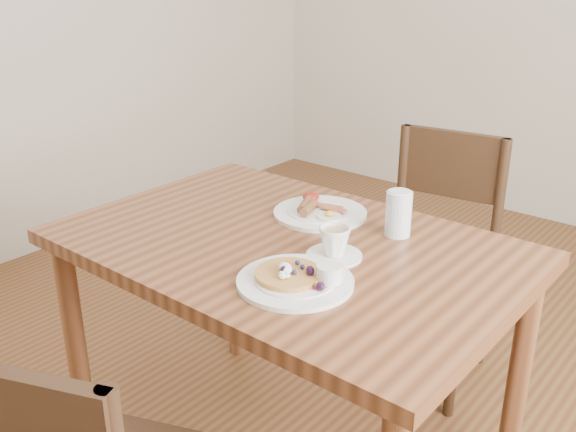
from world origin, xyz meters
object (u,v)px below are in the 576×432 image
object	(u,v)px
dining_table	(288,274)
water_glass	(398,214)
pancake_plate	(297,279)
breakfast_plate	(319,211)
chair_far	(433,246)
teacup_saucer	(334,244)

from	to	relation	value
dining_table	water_glass	bearing A→B (deg)	46.89
pancake_plate	dining_table	bearing A→B (deg)	134.51
pancake_plate	breakfast_plate	size ratio (longest dim) A/B	1.00
dining_table	breakfast_plate	world-z (taller)	breakfast_plate
chair_far	breakfast_plate	bearing A→B (deg)	70.36
chair_far	teacup_saucer	size ratio (longest dim) A/B	6.29
dining_table	chair_far	world-z (taller)	chair_far
dining_table	water_glass	xyz separation A→B (m)	(0.20, 0.22, 0.16)
teacup_saucer	water_glass	bearing A→B (deg)	77.21
breakfast_plate	water_glass	xyz separation A→B (m)	(0.25, 0.02, 0.05)
dining_table	chair_far	distance (m)	0.75
dining_table	chair_far	size ratio (longest dim) A/B	1.36
water_glass	chair_far	bearing A→B (deg)	105.05
chair_far	breakfast_plate	distance (m)	0.61
dining_table	teacup_saucer	distance (m)	0.20
pancake_plate	teacup_saucer	xyz separation A→B (m)	(-0.02, 0.17, 0.02)
chair_far	pancake_plate	size ratio (longest dim) A/B	3.26
chair_far	pancake_plate	xyz separation A→B (m)	(0.11, -0.90, 0.27)
dining_table	breakfast_plate	size ratio (longest dim) A/B	4.44
teacup_saucer	chair_far	bearing A→B (deg)	96.84
pancake_plate	water_glass	world-z (taller)	water_glass
breakfast_plate	teacup_saucer	size ratio (longest dim) A/B	1.93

